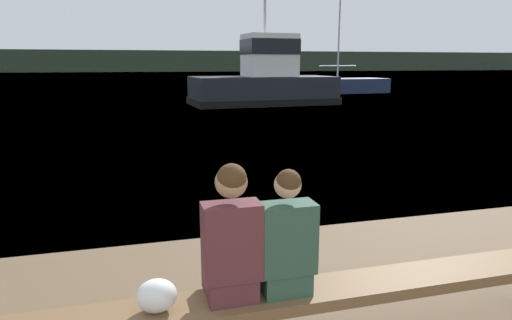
# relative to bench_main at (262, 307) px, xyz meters

# --- Properties ---
(water_surface) EXTENTS (240.00, 240.00, 0.00)m
(water_surface) POSITION_rel_bench_main_xyz_m (-0.38, 122.44, -0.39)
(water_surface) COLOR #386084
(water_surface) RESTS_ON ground
(far_shoreline) EXTENTS (600.00, 12.00, 5.08)m
(far_shoreline) POSITION_rel_bench_main_xyz_m (-0.38, 117.18, 2.15)
(far_shoreline) COLOR #2D3D2D
(far_shoreline) RESTS_ON ground
(bench_main) EXTENTS (5.71, 0.42, 0.48)m
(bench_main) POSITION_rel_bench_main_xyz_m (0.00, 0.00, 0.00)
(bench_main) COLOR brown
(bench_main) RESTS_ON ground
(person_left) EXTENTS (0.41, 0.41, 1.01)m
(person_left) POSITION_rel_bench_main_xyz_m (-0.22, 0.00, 0.54)
(person_left) COLOR #56282D
(person_left) RESTS_ON bench_main
(person_right) EXTENTS (0.41, 0.40, 0.94)m
(person_right) POSITION_rel_bench_main_xyz_m (0.18, 0.01, 0.49)
(person_right) COLOR #2D4C3D
(person_right) RESTS_ON bench_main
(shopping_bag) EXTENTS (0.28, 0.23, 0.23)m
(shopping_bag) POSITION_rel_bench_main_xyz_m (-0.75, -0.02, 0.21)
(shopping_bag) COLOR white
(shopping_bag) RESTS_ON bench_main
(tugboat_red) EXTENTS (7.70, 3.95, 5.71)m
(tugboat_red) POSITION_rel_bench_main_xyz_m (6.09, 20.37, 0.74)
(tugboat_red) COLOR black
(tugboat_red) RESTS_ON water_surface
(moored_sailboat) EXTENTS (6.83, 3.26, 9.24)m
(moored_sailboat) POSITION_rel_bench_main_xyz_m (14.12, 27.76, 0.15)
(moored_sailboat) COLOR #1E2847
(moored_sailboat) RESTS_ON water_surface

